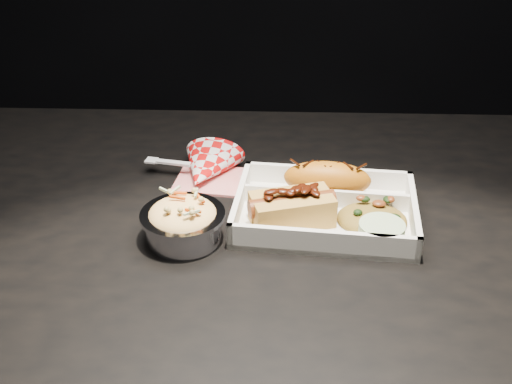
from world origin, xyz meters
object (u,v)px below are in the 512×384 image
hotdog (292,206)px  foil_coleslaw_cup (183,220)px  napkin_fork (206,168)px  food_tray (325,213)px  dining_table (305,277)px  fried_pastry (327,179)px

hotdog → foil_coleslaw_cup: 0.15m
napkin_fork → food_tray: bearing=-21.4°
dining_table → napkin_fork: bearing=139.6°
dining_table → fried_pastry: (0.03, 0.07, 0.12)m
dining_table → foil_coleslaw_cup: (-0.17, -0.04, 0.12)m
napkin_fork → dining_table: bearing=-29.6°
food_tray → napkin_fork: size_ratio=1.57×
dining_table → food_tray: 0.11m
dining_table → napkin_fork: napkin_fork is taller
food_tray → fried_pastry: bearing=90.0°
dining_table → fried_pastry: bearing=67.8°
dining_table → fried_pastry: size_ratio=9.37×
hotdog → dining_table: bearing=-7.0°
fried_pastry → hotdog: bearing=-124.2°
napkin_fork → foil_coleslaw_cup: bearing=-83.4°
fried_pastry → hotdog: (-0.05, -0.08, -0.00)m
fried_pastry → foil_coleslaw_cup: 0.23m
dining_table → foil_coleslaw_cup: foil_coleslaw_cup is taller
dining_table → food_tray: food_tray is taller
food_tray → fried_pastry: fried_pastry is taller
hotdog → foil_coleslaw_cup: bearing=177.5°
dining_table → hotdog: size_ratio=9.80×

